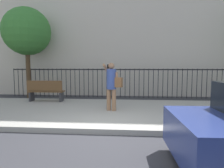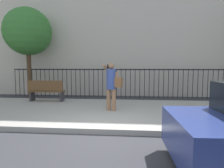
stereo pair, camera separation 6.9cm
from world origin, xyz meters
TOP-DOWN VIEW (x-y plane):
  - ground_plane at (0.00, 0.00)m, footprint 60.00×60.00m
  - sidewalk at (0.00, 2.20)m, footprint 28.00×4.40m
  - iron_fence at (0.00, 5.90)m, footprint 12.03×0.04m
  - pedestrian_on_phone at (-0.04, 2.08)m, footprint 0.71×0.52m
  - street_bench at (-3.15, 3.63)m, footprint 1.60×0.45m
  - street_tree_mid at (-4.86, 5.40)m, footprint 2.51×2.51m

SIDE VIEW (x-z plane):
  - ground_plane at x=0.00m, z-range 0.00..0.00m
  - sidewalk at x=0.00m, z-range 0.00..0.15m
  - street_bench at x=-3.15m, z-range 0.18..1.13m
  - iron_fence at x=0.00m, z-range 0.22..1.82m
  - pedestrian_on_phone at x=-0.04m, z-range 0.29..1.99m
  - street_tree_mid at x=-4.86m, z-range 1.14..5.98m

